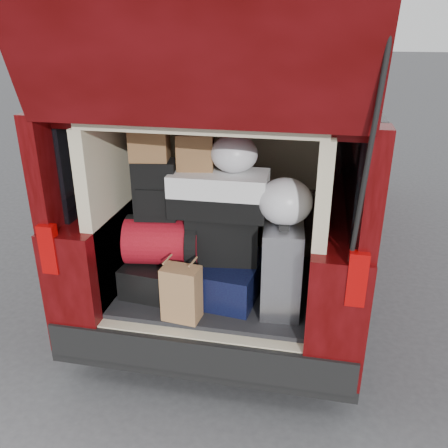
{
  "coord_description": "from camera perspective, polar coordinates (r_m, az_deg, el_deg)",
  "views": [
    {
      "loc": [
        0.62,
        -2.53,
        2.23
      ],
      "look_at": [
        0.06,
        0.2,
        1.03
      ],
      "focal_mm": 38.0,
      "sensor_mm": 36.0,
      "label": 1
    }
  ],
  "objects": [
    {
      "name": "silver_roller",
      "position": [
        2.95,
        6.95,
        -5.23
      ],
      "size": [
        0.26,
        0.39,
        0.57
      ],
      "primitive_type": "cube",
      "rotation": [
        0.0,
        0.0,
        0.08
      ],
      "color": "silver",
      "rests_on": "load_floor"
    },
    {
      "name": "red_duffel",
      "position": [
        3.11,
        -7.39,
        -2.02
      ],
      "size": [
        0.51,
        0.37,
        0.31
      ],
      "primitive_type": "cube",
      "rotation": [
        0.0,
        0.0,
        0.14
      ],
      "color": "maroon",
      "rests_on": "black_hardshell"
    },
    {
      "name": "minivan",
      "position": [
        4.62,
        3.42,
        6.59
      ],
      "size": [
        1.9,
        5.35,
        2.77
      ],
      "color": "black",
      "rests_on": "ground"
    },
    {
      "name": "black_hardshell",
      "position": [
        3.27,
        -7.65,
        -5.74
      ],
      "size": [
        0.43,
        0.56,
        0.21
      ],
      "primitive_type": "cube",
      "rotation": [
        0.0,
        0.0,
        -0.1
      ],
      "color": "black",
      "rests_on": "load_floor"
    },
    {
      "name": "kraft_bag",
      "position": [
        2.89,
        -5.14,
        -8.33
      ],
      "size": [
        0.24,
        0.17,
        0.35
      ],
      "primitive_type": "cube",
      "rotation": [
        0.0,
        0.0,
        -0.11
      ],
      "color": "#A7754B",
      "rests_on": "load_floor"
    },
    {
      "name": "black_soft_case",
      "position": [
        3.06,
        -0.16,
        -1.41
      ],
      "size": [
        0.48,
        0.33,
        0.33
      ],
      "primitive_type": "cube",
      "rotation": [
        0.0,
        0.0,
        0.12
      ],
      "color": "black",
      "rests_on": "navy_hardshell"
    },
    {
      "name": "twotone_duffel",
      "position": [
        2.93,
        -0.59,
        3.71
      ],
      "size": [
        0.6,
        0.32,
        0.27
      ],
      "primitive_type": "cube",
      "rotation": [
        0.0,
        0.0,
        0.02
      ],
      "color": "silver",
      "rests_on": "black_soft_case"
    },
    {
      "name": "plastic_bag_center",
      "position": [
        2.87,
        1.23,
        8.45
      ],
      "size": [
        0.33,
        0.32,
        0.23
      ],
      "primitive_type": "ellipsoid",
      "rotation": [
        0.0,
        0.0,
        -0.2
      ],
      "color": "silver",
      "rests_on": "twotone_duffel"
    },
    {
      "name": "grocery_sack_upper",
      "position": [
        2.95,
        -3.45,
        8.76
      ],
      "size": [
        0.25,
        0.21,
        0.22
      ],
      "primitive_type": "cube",
      "rotation": [
        0.0,
        0.0,
        0.16
      ],
      "color": "brown",
      "rests_on": "twotone_duffel"
    },
    {
      "name": "ground",
      "position": [
        3.43,
        -1.72,
        -17.35
      ],
      "size": [
        80.0,
        80.0,
        0.0
      ],
      "primitive_type": "plane",
      "color": "#38393B",
      "rests_on": "ground"
    },
    {
      "name": "grocery_sack_lower",
      "position": [
        2.95,
        -8.97,
        9.62
      ],
      "size": [
        0.26,
        0.22,
        0.21
      ],
      "primitive_type": "cube",
      "rotation": [
        0.0,
        0.0,
        0.17
      ],
      "color": "brown",
      "rests_on": "backpack"
    },
    {
      "name": "backpack",
      "position": [
        3.0,
        -8.26,
        4.08
      ],
      "size": [
        0.28,
        0.2,
        0.38
      ],
      "primitive_type": "cube",
      "rotation": [
        0.0,
        0.0,
        0.15
      ],
      "color": "black",
      "rests_on": "red_duffel"
    },
    {
      "name": "navy_hardshell",
      "position": [
        3.16,
        0.17,
        -6.32
      ],
      "size": [
        0.51,
        0.6,
        0.24
      ],
      "primitive_type": "cube",
      "rotation": [
        0.0,
        0.0,
        -0.12
      ],
      "color": "black",
      "rests_on": "load_floor"
    },
    {
      "name": "plastic_bag_right",
      "position": [
        2.8,
        7.36,
        2.69
      ],
      "size": [
        0.32,
        0.3,
        0.28
      ],
      "primitive_type": "ellipsoid",
      "rotation": [
        0.0,
        0.0,
        0.0
      ],
      "color": "silver",
      "rests_on": "silver_roller"
    },
    {
      "name": "load_floor",
      "position": [
        3.47,
        -0.73,
        -11.0
      ],
      "size": [
        1.24,
        1.05,
        0.55
      ],
      "primitive_type": "cube",
      "color": "black",
      "rests_on": "ground"
    }
  ]
}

